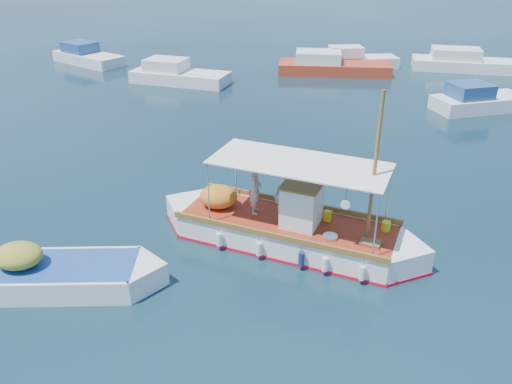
# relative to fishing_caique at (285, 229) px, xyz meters

# --- Properties ---
(ground) EXTENTS (160.00, 160.00, 0.00)m
(ground) POSITION_rel_fishing_caique_xyz_m (0.45, 0.07, -0.49)
(ground) COLOR black
(ground) RESTS_ON ground
(fishing_caique) EXTENTS (8.77, 4.20, 5.56)m
(fishing_caique) POSITION_rel_fishing_caique_xyz_m (0.00, 0.00, 0.00)
(fishing_caique) COLOR white
(fishing_caique) RESTS_ON ground
(dinghy) EXTENTS (6.51, 2.54, 1.61)m
(dinghy) POSITION_rel_fishing_caique_xyz_m (-6.47, -3.15, -0.16)
(dinghy) COLOR white
(dinghy) RESTS_ON ground
(bg_boat_nw) EXTENTS (7.09, 3.69, 1.80)m
(bg_boat_nw) POSITION_rel_fishing_caique_xyz_m (-8.88, 19.60, -0.00)
(bg_boat_nw) COLOR silver
(bg_boat_nw) RESTS_ON ground
(bg_boat_n) EXTENTS (8.19, 2.95, 1.80)m
(bg_boat_n) POSITION_rel_fishing_caique_xyz_m (1.70, 23.71, -0.00)
(bg_boat_n) COLOR #AA331C
(bg_boat_n) RESTS_ON ground
(bg_boat_ne) EXTENTS (5.83, 4.06, 1.80)m
(bg_boat_ne) POSITION_rel_fishing_caique_xyz_m (10.07, 15.68, -0.00)
(bg_boat_ne) COLOR silver
(bg_boat_ne) RESTS_ON ground
(bg_boat_e) EXTENTS (9.00, 3.50, 1.80)m
(bg_boat_e) POSITION_rel_fishing_caique_xyz_m (12.11, 25.98, -0.00)
(bg_boat_e) COLOR silver
(bg_boat_e) RESTS_ON ground
(bg_boat_far_w) EXTENTS (6.73, 5.25, 1.80)m
(bg_boat_far_w) POSITION_rel_fishing_caique_xyz_m (-17.73, 24.73, -0.00)
(bg_boat_far_w) COLOR silver
(bg_boat_far_w) RESTS_ON ground
(bg_boat_far_n) EXTENTS (6.45, 3.31, 1.80)m
(bg_boat_far_n) POSITION_rel_fishing_caique_xyz_m (3.55, 25.93, -0.00)
(bg_boat_far_n) COLOR silver
(bg_boat_far_n) RESTS_ON ground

